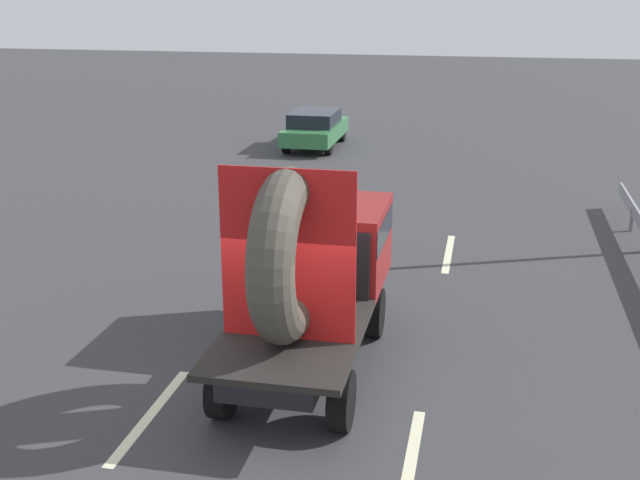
{
  "coord_description": "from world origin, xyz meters",
  "views": [
    {
      "loc": [
        2.69,
        -10.35,
        5.84
      ],
      "look_at": [
        0.11,
        1.88,
        1.85
      ],
      "focal_mm": 45.13,
      "sensor_mm": 36.0,
      "label": 1
    }
  ],
  "objects": [
    {
      "name": "lane_dash_right_far",
      "position": [
        1.98,
        7.17,
        0.0
      ],
      "size": [
        0.16,
        2.72,
        0.01
      ],
      "primitive_type": "cube",
      "rotation": [
        0.0,
        0.0,
        1.57
      ],
      "color": "beige",
      "rests_on": "ground_plane"
    },
    {
      "name": "distant_sedan",
      "position": [
        -3.63,
        18.75,
        0.73
      ],
      "size": [
        1.79,
        4.18,
        1.36
      ],
      "color": "black",
      "rests_on": "ground_plane"
    },
    {
      "name": "lane_dash_left_far",
      "position": [
        -1.76,
        7.01,
        0.0
      ],
      "size": [
        0.16,
        2.66,
        0.01
      ],
      "primitive_type": "cube",
      "rotation": [
        0.0,
        0.0,
        1.57
      ],
      "color": "beige",
      "rests_on": "ground_plane"
    },
    {
      "name": "ground_plane",
      "position": [
        0.0,
        0.0,
        0.0
      ],
      "size": [
        120.0,
        120.0,
        0.0
      ],
      "primitive_type": "plane",
      "color": "#38383A"
    },
    {
      "name": "flatbed_truck",
      "position": [
        0.11,
        1.28,
        1.68
      ],
      "size": [
        2.02,
        5.07,
        3.52
      ],
      "color": "black",
      "rests_on": "ground_plane"
    },
    {
      "name": "lane_dash_left_near",
      "position": [
        -1.76,
        -0.95,
        0.0
      ],
      "size": [
        0.16,
        2.71,
        0.01
      ],
      "primitive_type": "cube",
      "rotation": [
        0.0,
        0.0,
        1.57
      ],
      "color": "beige",
      "rests_on": "ground_plane"
    },
    {
      "name": "lane_dash_right_near",
      "position": [
        1.98,
        -1.36,
        0.0
      ],
      "size": [
        0.16,
        2.58,
        0.01
      ],
      "primitive_type": "cube",
      "rotation": [
        0.0,
        0.0,
        1.57
      ],
      "color": "beige",
      "rests_on": "ground_plane"
    }
  ]
}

